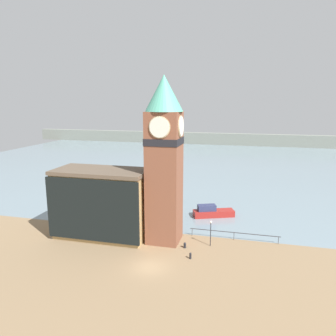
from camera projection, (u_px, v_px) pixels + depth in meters
name	position (u px, v px, depth m)	size (l,w,h in m)	color
ground_plane	(150.00, 267.00, 37.79)	(160.00, 160.00, 0.00)	#846B4C
water	(216.00, 161.00, 104.60)	(160.00, 120.00, 0.00)	gray
far_shoreline	(226.00, 139.00, 142.06)	(180.00, 3.00, 5.00)	gray
pier_railing	(234.00, 233.00, 45.05)	(12.29, 0.08, 1.09)	#333338
clock_tower	(164.00, 157.00, 42.73)	(4.89, 4.89, 22.07)	brown
pier_building	(102.00, 203.00, 45.66)	(13.07, 6.43, 9.60)	tan
boat_near	(212.00, 212.00, 54.20)	(6.95, 4.31, 2.03)	maroon
mooring_bollard_near	(190.00, 255.00, 39.70)	(0.28, 0.28, 0.79)	black
mooring_bollard_far	(185.00, 245.00, 42.65)	(0.35, 0.35, 0.75)	black
lamp_post	(211.00, 228.00, 42.84)	(0.32, 0.32, 3.48)	black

